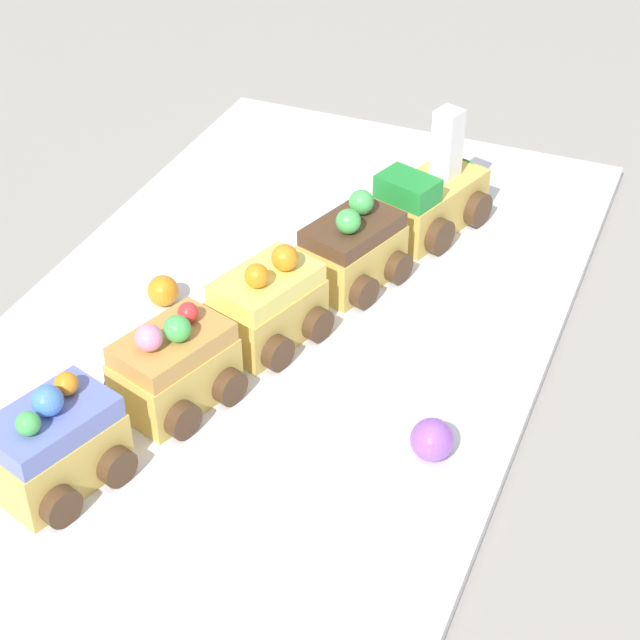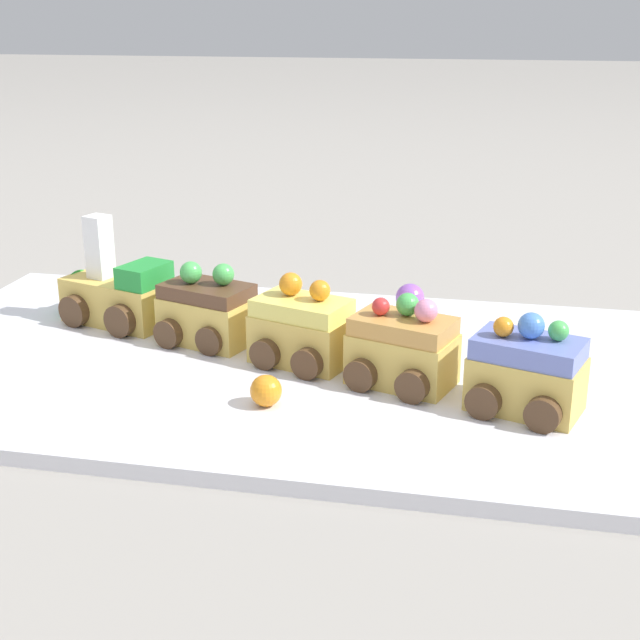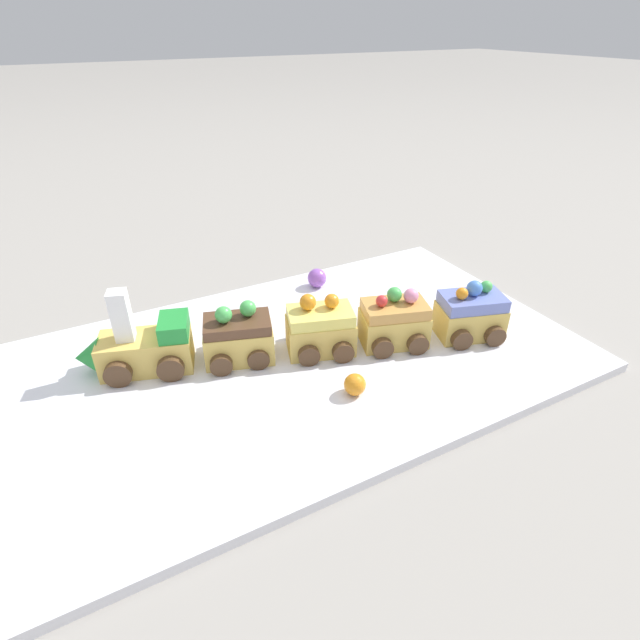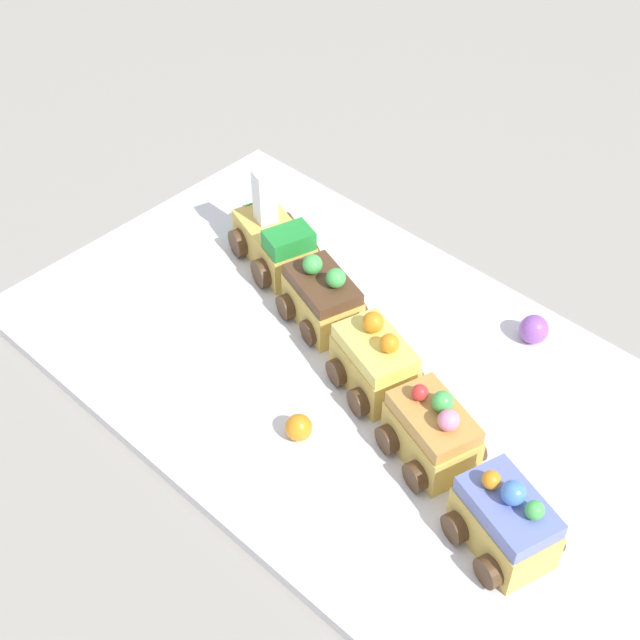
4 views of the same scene
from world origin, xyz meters
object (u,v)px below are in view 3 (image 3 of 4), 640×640
object	(u,v)px
cake_car_chocolate	(239,339)
gumball_orange	(355,384)
cake_car_caramel	(394,323)
cake_car_blueberry	(470,315)
cake_train_locomotive	(138,349)
cake_car_lemon	(320,330)
gumball_purple	(317,278)

from	to	relation	value
cake_car_chocolate	gumball_orange	xyz separation A→B (m)	(-0.09, 0.12, -0.01)
cake_car_caramel	cake_car_blueberry	xyz separation A→B (m)	(-0.09, 0.03, 0.00)
cake_train_locomotive	cake_car_chocolate	bearing A→B (deg)	-179.96
cake_car_lemon	cake_car_blueberry	bearing A→B (deg)	179.93
cake_car_caramel	cake_car_lemon	bearing A→B (deg)	-0.09
cake_train_locomotive	gumball_orange	bearing A→B (deg)	158.99
gumball_orange	gumball_purple	xyz separation A→B (m)	(-0.08, -0.24, 0.00)
cake_car_caramel	cake_train_locomotive	bearing A→B (deg)	0.03
cake_train_locomotive	cake_car_chocolate	distance (m)	0.11
cake_train_locomotive	gumball_purple	xyz separation A→B (m)	(-0.27, -0.08, -0.01)
cake_car_blueberry	gumball_purple	size ratio (longest dim) A/B	3.20
gumball_orange	cake_car_chocolate	bearing A→B (deg)	-54.73
cake_car_caramel	cake_car_blueberry	size ratio (longest dim) A/B	1.00
cake_car_lemon	gumball_purple	xyz separation A→B (m)	(-0.07, -0.15, -0.01)
gumball_purple	cake_train_locomotive	bearing A→B (deg)	17.11
cake_car_chocolate	cake_car_caramel	bearing A→B (deg)	-179.99
cake_car_blueberry	gumball_purple	bearing A→B (deg)	-44.57
cake_train_locomotive	cake_car_caramel	world-z (taller)	cake_train_locomotive
cake_car_lemon	gumball_orange	size ratio (longest dim) A/B	3.76
cake_car_blueberry	gumball_orange	world-z (taller)	cake_car_blueberry
cake_car_caramel	cake_car_chocolate	bearing A→B (deg)	0.01
cake_car_blueberry	gumball_orange	distance (m)	0.19
cake_car_lemon	cake_car_caramel	distance (m)	0.09
cake_car_chocolate	cake_car_lemon	distance (m)	0.10
cake_train_locomotive	gumball_purple	world-z (taller)	cake_train_locomotive
cake_train_locomotive	cake_car_blueberry	distance (m)	0.40
cake_car_lemon	cake_car_caramel	world-z (taller)	cake_car_lemon
cake_car_caramel	gumball_orange	world-z (taller)	cake_car_caramel
cake_car_chocolate	cake_car_caramel	size ratio (longest dim) A/B	1.00
cake_car_chocolate	cake_car_lemon	xyz separation A→B (m)	(-0.09, 0.03, 0.00)
cake_train_locomotive	cake_car_chocolate	world-z (taller)	cake_train_locomotive
cake_car_lemon	cake_train_locomotive	bearing A→B (deg)	0.08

